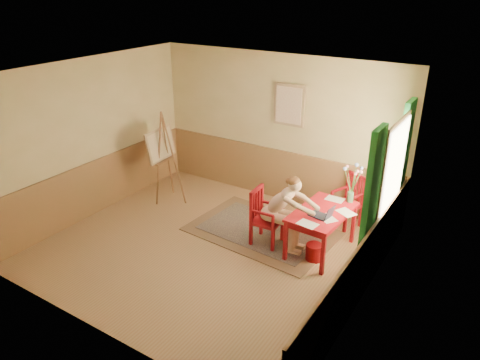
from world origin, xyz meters
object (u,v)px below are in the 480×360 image
Objects in this scene: chair_back at (349,201)px; figure at (284,209)px; table at (322,216)px; chair_left at (264,217)px; easel at (162,148)px; laptop at (323,215)px.

figure is at bearing -115.97° from chair_back.
chair_left is at bearing -164.08° from table.
easel reaches higher than chair_left.
table is at bearing 113.57° from laptop.
table is 0.92m from chair_left.
figure is at bearing -177.20° from laptop.
figure reaches higher than table.
chair_left is 0.54× the size of easel.
laptop is (0.64, 0.03, 0.06)m from figure.
easel is (-3.38, -0.92, 0.58)m from chair_back.
chair_back is 3.56m from easel.
chair_back is at bearing 15.21° from easel.
easel reaches higher than figure.
table is at bearing -93.42° from chair_back.
chair_left is 1.02× the size of chair_back.
table is 1.33× the size of chair_back.
table is 0.24m from laptop.
laptop is at bearing 2.80° from figure.
easel reaches higher than laptop.
chair_back is 2.44× the size of laptop.
chair_left reaches higher than laptop.
table is 1.07m from chair_back.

